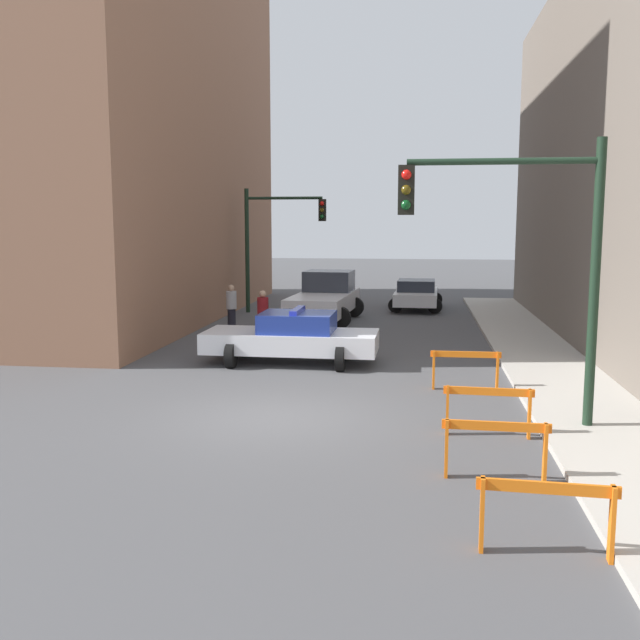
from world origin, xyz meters
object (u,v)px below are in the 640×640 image
(barrier_corner, at_px, (466,364))
(barrier_mid, at_px, (496,440))
(traffic_light_near, at_px, (530,239))
(barrier_back, at_px, (488,403))
(parked_car_near, at_px, (416,294))
(pedestrian_corner, at_px, (231,308))
(white_truck, at_px, (325,298))
(police_car, at_px, (293,337))
(barrier_front, at_px, (547,506))
(pedestrian_crossing, at_px, (263,315))
(traffic_light_far, at_px, (273,232))

(barrier_corner, bearing_deg, barrier_mid, -89.32)
(traffic_light_near, bearing_deg, barrier_corner, 106.03)
(traffic_light_near, height_order, barrier_back, traffic_light_near)
(parked_car_near, xyz_separation_m, pedestrian_corner, (-6.39, -7.41, 0.19))
(barrier_back, distance_m, barrier_corner, 3.60)
(white_truck, distance_m, barrier_corner, 11.85)
(police_car, relative_size, white_truck, 0.85)
(traffic_light_near, bearing_deg, barrier_front, -95.21)
(barrier_mid, bearing_deg, pedestrian_crossing, 117.65)
(pedestrian_crossing, distance_m, pedestrian_corner, 2.41)
(traffic_light_near, xyz_separation_m, barrier_back, (-0.69, -0.58, -2.91))
(white_truck, distance_m, parked_car_near, 5.48)
(parked_car_near, bearing_deg, traffic_light_near, -81.75)
(traffic_light_near, relative_size, police_car, 1.10)
(traffic_light_far, height_order, parked_car_near, traffic_light_far)
(parked_car_near, xyz_separation_m, pedestrian_crossing, (-4.86, -9.27, 0.19))
(parked_car_near, distance_m, pedestrian_corner, 9.79)
(barrier_back, xyz_separation_m, barrier_corner, (-0.17, 3.59, 0.00))
(parked_car_near, distance_m, barrier_mid, 20.92)
(barrier_front, bearing_deg, police_car, 114.28)
(traffic_light_near, bearing_deg, parked_car_near, 96.37)
(barrier_mid, bearing_deg, traffic_light_near, 74.11)
(barrier_back, bearing_deg, barrier_front, -87.37)
(white_truck, bearing_deg, parked_car_near, 53.88)
(barrier_back, bearing_deg, barrier_corner, 92.72)
(pedestrian_crossing, bearing_deg, police_car, -136.04)
(pedestrian_crossing, xyz_separation_m, barrier_back, (6.19, -9.41, -0.24))
(pedestrian_crossing, relative_size, barrier_corner, 1.04)
(parked_car_near, bearing_deg, barrier_corner, -83.73)
(white_truck, height_order, barrier_front, white_truck)
(parked_car_near, relative_size, barrier_front, 2.72)
(white_truck, xyz_separation_m, parked_car_near, (3.51, 4.21, -0.23))
(barrier_front, height_order, barrier_back, same)
(pedestrian_crossing, xyz_separation_m, barrier_front, (6.40, -14.07, -0.24))
(traffic_light_near, xyz_separation_m, parked_car_near, (-2.02, 18.10, -2.86))
(traffic_light_far, distance_m, barrier_corner, 15.19)
(barrier_mid, bearing_deg, barrier_back, 87.36)
(white_truck, distance_m, pedestrian_crossing, 5.24)
(traffic_light_near, bearing_deg, pedestrian_crossing, 127.94)
(white_truck, bearing_deg, traffic_light_far, 142.17)
(traffic_light_near, height_order, traffic_light_far, traffic_light_near)
(white_truck, distance_m, barrier_mid, 17.34)
(white_truck, bearing_deg, barrier_corner, -63.11)
(traffic_light_far, height_order, pedestrian_crossing, traffic_light_far)
(traffic_light_near, relative_size, parked_car_near, 1.19)
(barrier_back, bearing_deg, parked_car_near, 94.06)
(police_car, xyz_separation_m, parked_car_near, (3.32, 12.57, -0.05))
(pedestrian_crossing, height_order, barrier_front, pedestrian_crossing)
(traffic_light_near, distance_m, traffic_light_far, 18.00)
(police_car, relative_size, barrier_front, 2.95)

